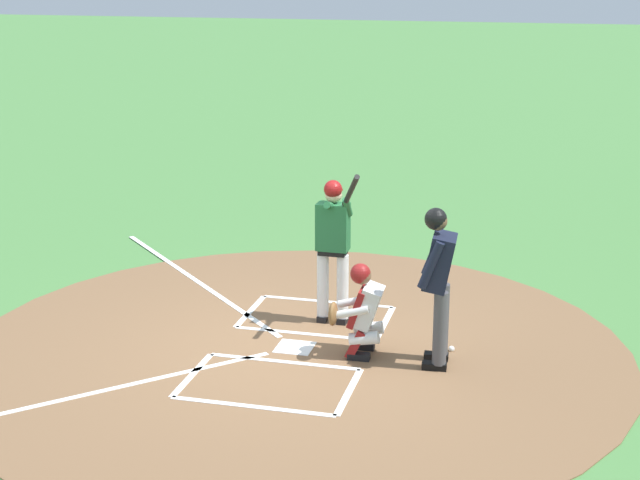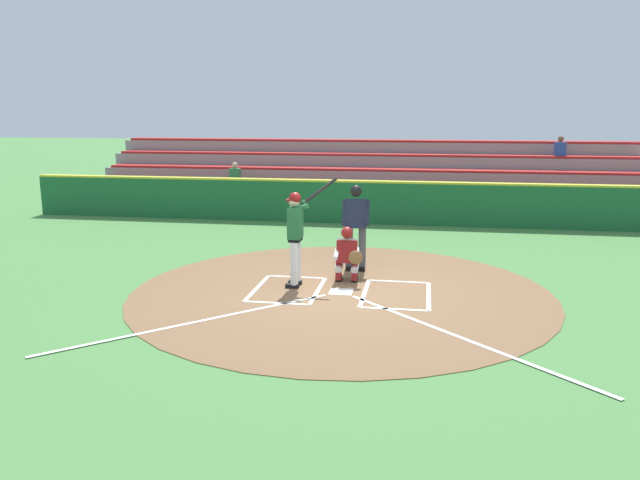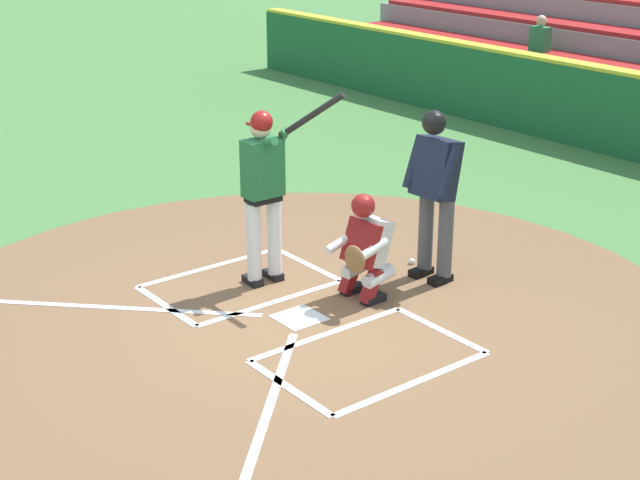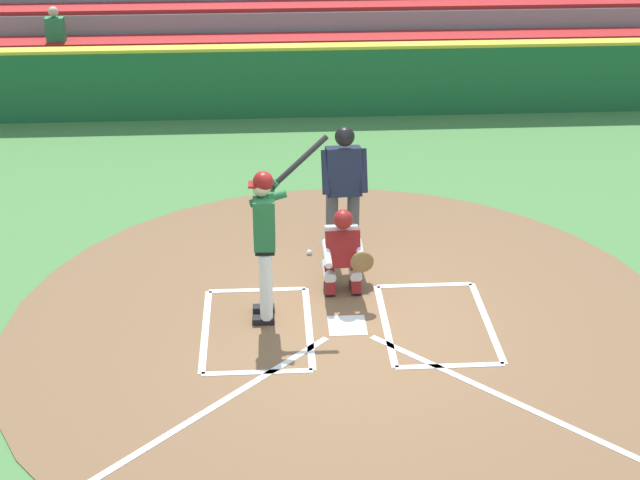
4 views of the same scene
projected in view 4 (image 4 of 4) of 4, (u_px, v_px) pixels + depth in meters
The scene contains 9 objects.
ground_plane at pixel (347, 326), 11.28m from camera, with size 120.00×120.00×0.00m, color #4C8442.
dirt_circle at pixel (347, 326), 11.28m from camera, with size 8.00×8.00×0.01m, color brown.
home_plate_and_chalk at pixel (354, 368), 10.49m from camera, with size 7.93×4.91×0.01m.
batter at pixel (265, 235), 10.97m from camera, with size 0.94×0.70×2.13m.
catcher at pixel (344, 250), 11.74m from camera, with size 0.60×0.60×1.13m.
plate_umpire at pixel (343, 184), 12.33m from camera, with size 0.60×0.43×1.86m.
baseball at pixel (309, 252), 12.88m from camera, with size 0.07×0.07×0.07m, color white.
backstop_wall at pixel (313, 80), 17.68m from camera, with size 22.00×0.36×1.31m.
bleacher_stand at pixel (305, 25), 20.51m from camera, with size 20.00×4.25×2.55m.
Camera 4 is at (0.88, 9.60, 5.96)m, focal length 54.26 mm.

